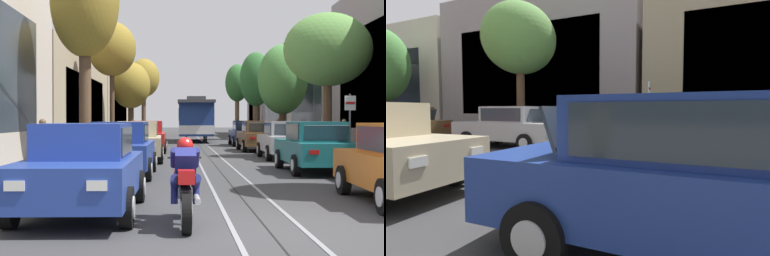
% 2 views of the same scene
% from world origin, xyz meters
% --- Properties ---
extents(building_facade_right, '(5.83, 64.14, 8.19)m').
position_xyz_m(building_facade_right, '(10.04, 30.33, 3.86)').
color(building_facade_right, tan).
rests_on(building_facade_right, ground).
extents(parked_car_blue_second_left, '(2.02, 4.37, 1.58)m').
position_xyz_m(parked_car_blue_second_left, '(-3.02, 7.91, 0.80)').
color(parked_car_blue_second_left, '#233D93').
rests_on(parked_car_blue_second_left, ground).
extents(parked_car_teal_second_right, '(2.00, 4.36, 1.58)m').
position_xyz_m(parked_car_teal_second_right, '(2.96, 9.00, 0.80)').
color(parked_car_teal_second_right, '#196B70').
rests_on(parked_car_teal_second_right, ground).
extents(parked_car_silver_mid_right, '(2.05, 4.38, 1.58)m').
position_xyz_m(parked_car_silver_mid_right, '(3.16, 14.86, 0.80)').
color(parked_car_silver_mid_right, '#B7B7BC').
rests_on(parked_car_silver_mid_right, ground).
extents(parked_car_brown_fourth_right, '(2.00, 4.36, 1.58)m').
position_xyz_m(parked_car_brown_fourth_right, '(2.88, 20.72, 0.80)').
color(parked_car_brown_fourth_right, brown).
rests_on(parked_car_brown_fourth_right, ground).
extents(street_tree_kerb_right_second, '(3.87, 3.13, 6.32)m').
position_xyz_m(street_tree_kerb_right_second, '(5.22, 15.85, 4.68)').
color(street_tree_kerb_right_second, brown).
rests_on(street_tree_kerb_right_second, ground).
extents(pedestrian_on_right_pavement, '(0.55, 0.41, 1.67)m').
position_xyz_m(pedestrian_on_right_pavement, '(6.99, 19.28, 0.95)').
color(pedestrian_on_right_pavement, black).
rests_on(pedestrian_on_right_pavement, ground).
extents(street_sign_post, '(0.36, 0.07, 2.49)m').
position_xyz_m(street_sign_post, '(4.31, 9.79, 1.56)').
color(street_sign_post, slate).
rests_on(street_sign_post, ground).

